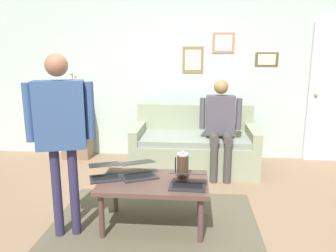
% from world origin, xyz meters
% --- Properties ---
extents(ground_plane, '(7.68, 7.68, 0.00)m').
position_xyz_m(ground_plane, '(0.00, 0.00, 0.00)').
color(ground_plane, '#8C6E54').
extents(area_rug, '(1.97, 1.73, 0.01)m').
position_xyz_m(area_rug, '(0.11, 0.17, 0.00)').
color(area_rug, brown).
rests_on(area_rug, ground_plane).
extents(back_wall, '(7.04, 0.11, 2.70)m').
position_xyz_m(back_wall, '(-0.00, -2.20, 1.35)').
color(back_wall, silver).
rests_on(back_wall, ground_plane).
extents(couch, '(1.70, 0.87, 0.88)m').
position_xyz_m(couch, '(-0.26, -1.56, 0.31)').
color(couch, '#95A080').
rests_on(couch, ground_plane).
extents(coffee_table, '(1.00, 0.63, 0.46)m').
position_xyz_m(coffee_table, '(0.11, 0.07, 0.40)').
color(coffee_table, brown).
rests_on(coffee_table, ground_plane).
extents(laptop_left, '(0.33, 0.27, 0.14)m').
position_xyz_m(laptop_left, '(-0.21, 0.18, 0.50)').
color(laptop_left, '#28282D').
rests_on(laptop_left, coffee_table).
extents(laptop_center, '(0.43, 0.43, 0.14)m').
position_xyz_m(laptop_center, '(0.27, -0.03, 0.50)').
color(laptop_center, '#28282D').
rests_on(laptop_center, coffee_table).
extents(laptop_right, '(0.37, 0.38, 0.13)m').
position_xyz_m(laptop_right, '(0.58, 0.04, 0.50)').
color(laptop_right, '#28282D').
rests_on(laptop_right, coffee_table).
extents(french_press, '(0.13, 0.11, 0.27)m').
position_xyz_m(french_press, '(-0.16, -0.03, 0.57)').
color(french_press, '#4C3323').
rests_on(french_press, coffee_table).
extents(side_shelf, '(0.42, 0.32, 0.89)m').
position_xyz_m(side_shelf, '(1.58, -1.92, 0.45)').
color(side_shelf, '#81674E').
rests_on(side_shelf, ground_plane).
extents(flower_vase, '(0.11, 0.10, 0.45)m').
position_xyz_m(flower_vase, '(1.58, -1.92, 1.03)').
color(flower_vase, gray).
rests_on(flower_vase, side_shelf).
extents(person_standing, '(0.57, 0.29, 1.61)m').
position_xyz_m(person_standing, '(0.86, 0.29, 1.03)').
color(person_standing, '#302A4D').
rests_on(person_standing, ground_plane).
extents(person_seated, '(0.55, 0.51, 1.28)m').
position_xyz_m(person_seated, '(-0.60, -1.34, 0.73)').
color(person_seated, '#43403D').
rests_on(person_seated, ground_plane).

